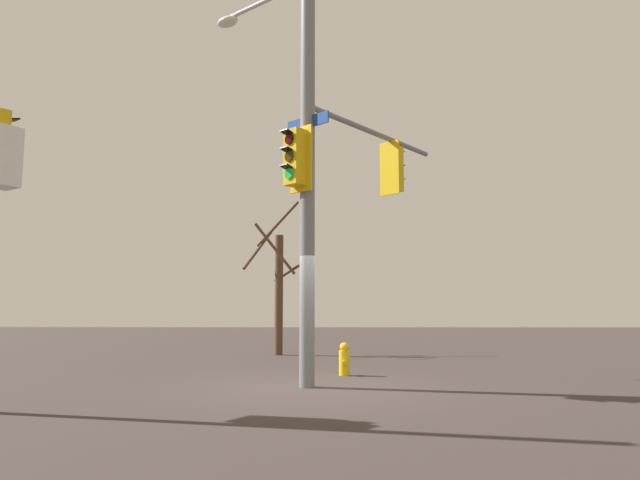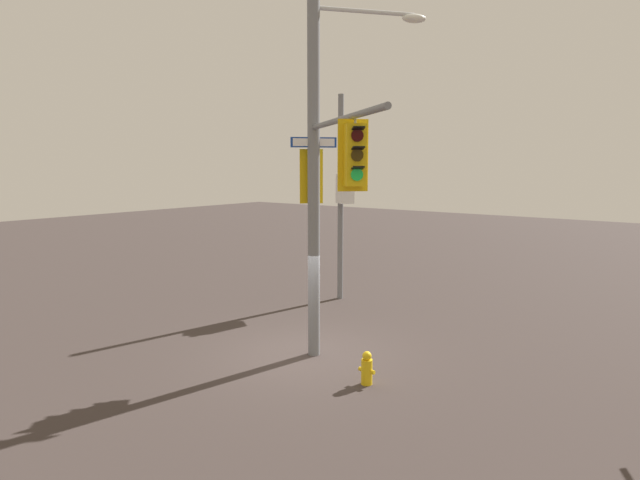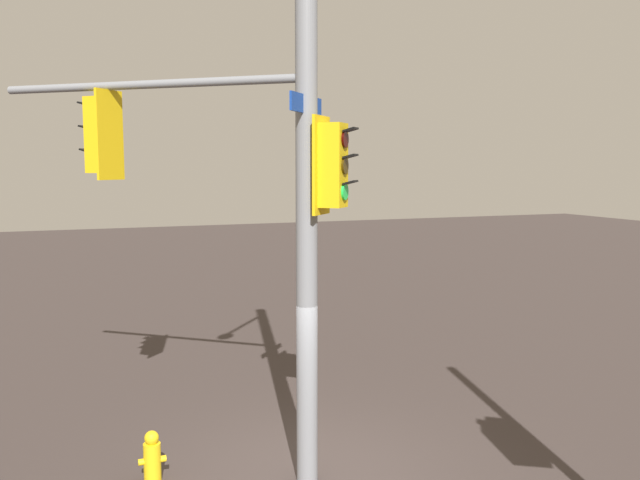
% 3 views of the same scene
% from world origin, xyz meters
% --- Properties ---
extents(ground_plane, '(80.00, 80.00, 0.00)m').
position_xyz_m(ground_plane, '(0.00, 0.00, 0.00)').
color(ground_plane, '#3A302D').
extents(main_signal_pole_assembly, '(4.35, 5.30, 8.73)m').
position_xyz_m(main_signal_pole_assembly, '(0.62, -0.09, 4.72)').
color(main_signal_pole_assembly, slate).
rests_on(main_signal_pole_assembly, ground).
extents(fire_hydrant, '(0.38, 0.24, 0.73)m').
position_xyz_m(fire_hydrant, '(2.19, -0.62, 0.34)').
color(fire_hydrant, yellow).
rests_on(fire_hydrant, ground).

